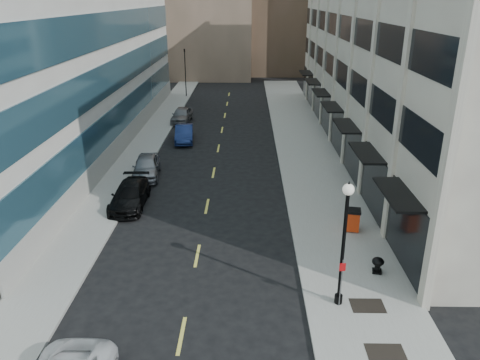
{
  "coord_description": "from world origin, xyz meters",
  "views": [
    {
      "loc": [
        2.51,
        -12.6,
        12.25
      ],
      "look_at": [
        2.12,
        11.24,
        2.86
      ],
      "focal_mm": 35.0,
      "sensor_mm": 36.0,
      "label": 1
    }
  ],
  "objects_px": {
    "car_blue_sedan": "(184,134)",
    "trash_bin": "(353,219)",
    "car_grey_sedan": "(182,115)",
    "lamppost": "(344,234)",
    "sign_post": "(342,276)",
    "urn_planter": "(378,264)",
    "traffic_signal": "(184,52)",
    "car_silver_sedan": "(146,166)",
    "car_black_pickup": "(130,195)"
  },
  "relations": [
    {
      "from": "car_silver_sedan",
      "to": "car_blue_sedan",
      "type": "distance_m",
      "value": 9.03
    },
    {
      "from": "car_silver_sedan",
      "to": "trash_bin",
      "type": "height_order",
      "value": "car_silver_sedan"
    },
    {
      "from": "traffic_signal",
      "to": "car_silver_sedan",
      "type": "relative_size",
      "value": 1.53
    },
    {
      "from": "car_blue_sedan",
      "to": "car_grey_sedan",
      "type": "relative_size",
      "value": 0.99
    },
    {
      "from": "car_black_pickup",
      "to": "lamppost",
      "type": "relative_size",
      "value": 0.89
    },
    {
      "from": "car_silver_sedan",
      "to": "car_black_pickup",
      "type": "bearing_deg",
      "value": -96.02
    },
    {
      "from": "car_grey_sedan",
      "to": "urn_planter",
      "type": "relative_size",
      "value": 5.79
    },
    {
      "from": "car_grey_sedan",
      "to": "urn_planter",
      "type": "height_order",
      "value": "car_grey_sedan"
    },
    {
      "from": "urn_planter",
      "to": "sign_post",
      "type": "bearing_deg",
      "value": -130.98
    },
    {
      "from": "car_silver_sedan",
      "to": "trash_bin",
      "type": "relative_size",
      "value": 3.64
    },
    {
      "from": "traffic_signal",
      "to": "car_black_pickup",
      "type": "xyz_separation_m",
      "value": [
        0.7,
        -34.0,
        -5.0
      ]
    },
    {
      "from": "car_blue_sedan",
      "to": "car_black_pickup",
      "type": "bearing_deg",
      "value": -102.38
    },
    {
      "from": "car_grey_sedan",
      "to": "trash_bin",
      "type": "bearing_deg",
      "value": -58.26
    },
    {
      "from": "sign_post",
      "to": "urn_planter",
      "type": "relative_size",
      "value": 2.84
    },
    {
      "from": "car_silver_sedan",
      "to": "trash_bin",
      "type": "distance_m",
      "value": 15.65
    },
    {
      "from": "car_blue_sedan",
      "to": "car_grey_sedan",
      "type": "height_order",
      "value": "car_grey_sedan"
    },
    {
      "from": "car_blue_sedan",
      "to": "sign_post",
      "type": "bearing_deg",
      "value": -74.23
    },
    {
      "from": "car_grey_sedan",
      "to": "sign_post",
      "type": "height_order",
      "value": "sign_post"
    },
    {
      "from": "traffic_signal",
      "to": "lamppost",
      "type": "xyz_separation_m",
      "value": [
        11.9,
        -44.0,
        -2.3
      ]
    },
    {
      "from": "lamppost",
      "to": "car_silver_sedan",
      "type": "bearing_deg",
      "value": 126.54
    },
    {
      "from": "car_black_pickup",
      "to": "car_grey_sedan",
      "type": "relative_size",
      "value": 1.1
    },
    {
      "from": "car_black_pickup",
      "to": "lamppost",
      "type": "bearing_deg",
      "value": -43.29
    },
    {
      "from": "car_grey_sedan",
      "to": "lamppost",
      "type": "height_order",
      "value": "lamppost"
    },
    {
      "from": "lamppost",
      "to": "car_blue_sedan",
      "type": "bearing_deg",
      "value": 111.8
    },
    {
      "from": "car_blue_sedan",
      "to": "trash_bin",
      "type": "xyz_separation_m",
      "value": [
        11.55,
        -17.37,
        0.09
      ]
    },
    {
      "from": "traffic_signal",
      "to": "sign_post",
      "type": "bearing_deg",
      "value": -74.93
    },
    {
      "from": "car_blue_sedan",
      "to": "car_grey_sedan",
      "type": "bearing_deg",
      "value": 93.25
    },
    {
      "from": "traffic_signal",
      "to": "car_silver_sedan",
      "type": "xyz_separation_m",
      "value": [
        0.7,
        -28.89,
        -4.94
      ]
    },
    {
      "from": "sign_post",
      "to": "car_silver_sedan",
      "type": "bearing_deg",
      "value": 121.14
    },
    {
      "from": "car_black_pickup",
      "to": "urn_planter",
      "type": "xyz_separation_m",
      "value": [
        13.44,
        -7.63,
        -0.1
      ]
    },
    {
      "from": "car_blue_sedan",
      "to": "trash_bin",
      "type": "bearing_deg",
      "value": -62.25
    },
    {
      "from": "traffic_signal",
      "to": "car_silver_sedan",
      "type": "distance_m",
      "value": 29.31
    },
    {
      "from": "car_blue_sedan",
      "to": "lamppost",
      "type": "bearing_deg",
      "value": -74.06
    },
    {
      "from": "car_grey_sedan",
      "to": "lamppost",
      "type": "relative_size",
      "value": 0.81
    },
    {
      "from": "trash_bin",
      "to": "lamppost",
      "type": "relative_size",
      "value": 0.23
    },
    {
      "from": "urn_planter",
      "to": "car_blue_sedan",
      "type": "bearing_deg",
      "value": 118.7
    },
    {
      "from": "car_blue_sedan",
      "to": "lamppost",
      "type": "distance_m",
      "value": 25.99
    },
    {
      "from": "sign_post",
      "to": "urn_planter",
      "type": "height_order",
      "value": "sign_post"
    },
    {
      "from": "car_black_pickup",
      "to": "trash_bin",
      "type": "distance_m",
      "value": 13.58
    },
    {
      "from": "sign_post",
      "to": "urn_planter",
      "type": "distance_m",
      "value": 3.55
    },
    {
      "from": "car_grey_sedan",
      "to": "trash_bin",
      "type": "relative_size",
      "value": 3.57
    },
    {
      "from": "car_black_pickup",
      "to": "lamppost",
      "type": "xyz_separation_m",
      "value": [
        11.2,
        -10.0,
        2.7
      ]
    },
    {
      "from": "car_silver_sedan",
      "to": "urn_planter",
      "type": "xyz_separation_m",
      "value": [
        13.44,
        -12.74,
        -0.16
      ]
    },
    {
      "from": "car_black_pickup",
      "to": "car_silver_sedan",
      "type": "height_order",
      "value": "car_silver_sedan"
    },
    {
      "from": "trash_bin",
      "to": "sign_post",
      "type": "xyz_separation_m",
      "value": [
        -1.95,
        -6.83,
        0.76
      ]
    },
    {
      "from": "car_grey_sedan",
      "to": "sign_post",
      "type": "relative_size",
      "value": 2.04
    },
    {
      "from": "lamppost",
      "to": "trash_bin",
      "type": "bearing_deg",
      "value": 73.61
    },
    {
      "from": "lamppost",
      "to": "urn_planter",
      "type": "distance_m",
      "value": 4.29
    },
    {
      "from": "traffic_signal",
      "to": "lamppost",
      "type": "distance_m",
      "value": 45.64
    },
    {
      "from": "car_black_pickup",
      "to": "car_silver_sedan",
      "type": "xyz_separation_m",
      "value": [
        0.0,
        5.11,
        0.06
      ]
    }
  ]
}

